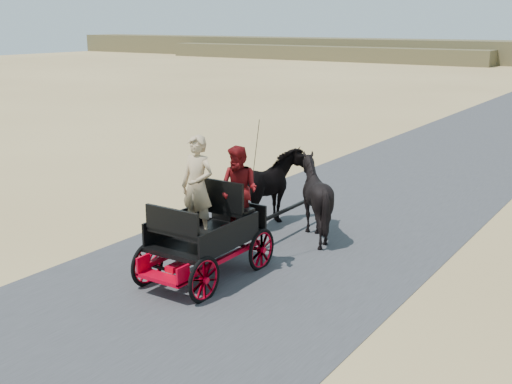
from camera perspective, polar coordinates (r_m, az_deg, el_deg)
The scene contains 8 objects.
ground at distance 12.22m, azimuth 0.06°, elevation -6.24°, with size 140.00×140.00×0.00m, color tan.
road at distance 12.22m, azimuth 0.06°, elevation -6.22°, with size 6.00×140.00×0.01m, color #38383A.
ridge_near at distance 76.72m, azimuth 5.51°, elevation 12.20°, with size 40.00×4.00×1.60m, color brown.
carriage at distance 11.50m, azimuth -4.45°, elevation -5.77°, with size 1.30×2.40×0.72m, color black, non-canonical shape.
horse_left at distance 13.99m, azimuth 1.30°, elevation 0.16°, with size 0.91×2.01×1.70m, color black.
horse_right at distance 13.45m, azimuth 5.26°, elevation -0.50°, with size 1.37×1.54×1.70m, color black.
driver_man at distance 11.27m, azimuth -5.22°, elevation 0.51°, with size 0.66×0.43×1.80m, color tan.
passenger_woman at distance 11.43m, azimuth -1.53°, elevation 0.20°, with size 0.77×0.60×1.58m, color #660C0F.
Camera 1 is at (6.31, -9.49, 4.42)m, focal length 45.00 mm.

